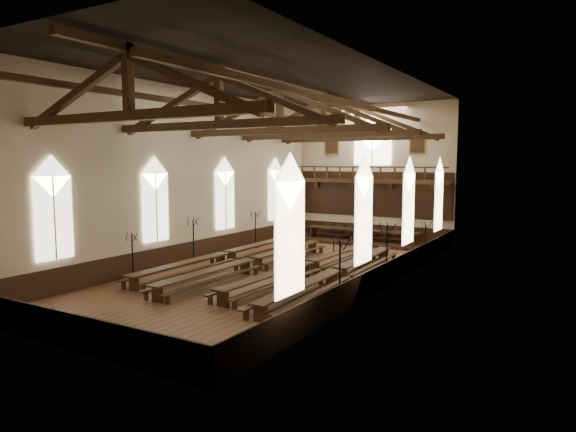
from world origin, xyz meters
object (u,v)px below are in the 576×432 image
at_px(high_table, 362,231).
at_px(candelabrum_right_mid, 386,264).
at_px(candelabrum_left_mid, 194,249).
at_px(refectory_row_d, 337,273).
at_px(dais, 361,242).
at_px(candelabrum_left_near, 133,265).
at_px(refectory_row_b, 251,262).
at_px(candelabrum_left_far, 255,237).
at_px(candelabrum_right_far, 425,248).
at_px(refectory_row_a, 226,255).
at_px(refectory_row_c, 310,265).
at_px(candelabrum_right_near, 340,287).

xyz_separation_m(high_table, candelabrum_right_mid, (5.69, -10.56, -0.00)).
xyz_separation_m(high_table, candelabrum_left_mid, (-5.41, -11.87, -0.07)).
distance_m(refectory_row_d, dais, 12.80).
distance_m(refectory_row_d, candelabrum_left_near, 10.15).
bearing_deg(candelabrum_left_mid, refectory_row_b, -3.37).
height_order(refectory_row_b, high_table, high_table).
xyz_separation_m(candelabrum_left_far, candelabrum_right_far, (11.10, 1.70, -0.07)).
height_order(refectory_row_a, refectory_row_b, refectory_row_a).
relative_size(candelabrum_left_far, candelabrum_right_mid, 0.87).
bearing_deg(refectory_row_d, candelabrum_right_mid, 41.38).
relative_size(refectory_row_a, candelabrum_left_mid, 5.42).
relative_size(refectory_row_c, refectory_row_d, 1.01).
distance_m(candelabrum_left_near, candelabrum_right_far, 16.75).
relative_size(refectory_row_d, candelabrum_left_mid, 5.37).
bearing_deg(candelabrum_right_near, refectory_row_b, 151.09).
xyz_separation_m(refectory_row_c, refectory_row_d, (1.99, -0.95, -0.02)).
distance_m(candelabrum_right_mid, candelabrum_right_far, 6.69).
bearing_deg(candelabrum_right_near, candelabrum_left_near, -177.44).
distance_m(refectory_row_a, candelabrum_right_mid, 9.26).
height_order(high_table, candelabrum_right_far, candelabrum_right_far).
xyz_separation_m(dais, candelabrum_right_far, (5.69, -3.88, 0.59)).
relative_size(refectory_row_b, candelabrum_right_far, 6.27).
bearing_deg(refectory_row_c, refectory_row_b, -164.19).
bearing_deg(refectory_row_c, dais, 99.21).
xyz_separation_m(high_table, candelabrum_right_near, (5.69, -15.93, -0.00)).
distance_m(refectory_row_b, candelabrum_left_mid, 4.21).
xyz_separation_m(dais, candelabrum_right_near, (5.69, -15.93, 0.77)).
bearing_deg(refectory_row_b, candelabrum_right_mid, 12.71).
height_order(candelabrum_left_near, candelabrum_left_mid, candelabrum_left_mid).
bearing_deg(candelabrum_left_far, refectory_row_c, -38.10).
relative_size(refectory_row_d, candelabrum_left_near, 6.16).
relative_size(refectory_row_b, candelabrum_left_far, 5.69).
distance_m(refectory_row_b, refectory_row_c, 3.16).
bearing_deg(candelabrum_left_near, refectory_row_c, 35.53).
height_order(dais, candelabrum_right_near, candelabrum_right_near).
height_order(dais, candelabrum_right_far, candelabrum_right_far).
distance_m(dais, candelabrum_right_mid, 12.02).
relative_size(candelabrum_left_near, candelabrum_right_far, 1.02).
height_order(refectory_row_a, high_table, high_table).
xyz_separation_m(refectory_row_d, candelabrum_right_far, (1.87, 8.33, 0.15)).
height_order(dais, candelabrum_left_near, candelabrum_left_near).
distance_m(candelabrum_left_near, candelabrum_left_far, 10.85).
distance_m(high_table, candelabrum_right_near, 16.91).
distance_m(candelabrum_left_mid, candelabrum_right_far, 13.68).
height_order(refectory_row_d, candelabrum_right_far, candelabrum_right_far).
distance_m(refectory_row_c, refectory_row_d, 2.21).
bearing_deg(dais, candelabrum_right_near, -70.35).
bearing_deg(refectory_row_d, refectory_row_c, 154.40).
height_order(refectory_row_c, refectory_row_d, refectory_row_c).
distance_m(candelabrum_left_near, candelabrum_right_near, 11.11).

